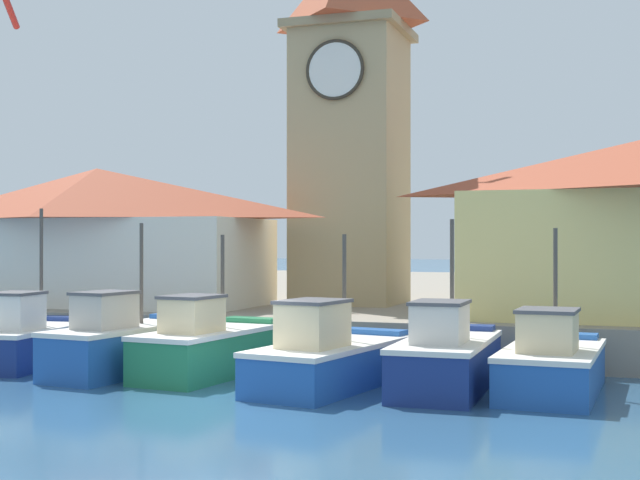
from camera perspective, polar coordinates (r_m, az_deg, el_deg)
ground_plane at (r=19.87m, az=-6.21°, el=-10.11°), size 300.00×300.00×0.00m
quay_wharf at (r=44.72m, az=8.14°, el=-3.74°), size 120.00×40.00×1.21m
fishing_boat_far_left at (r=26.12m, az=-18.09°, el=-6.12°), size 2.33×4.63×4.39m
fishing_boat_left_outer at (r=23.98m, az=-12.37°, el=-6.51°), size 2.42×5.20×3.95m
fishing_boat_left_inner at (r=23.16m, az=-7.12°, el=-6.81°), size 2.43×5.02×3.63m
fishing_boat_mid_left at (r=21.18m, az=0.63°, el=-7.56°), size 2.92×5.53×3.63m
fishing_boat_center at (r=21.04m, az=8.10°, el=-7.50°), size 2.00×5.04×3.99m
fishing_boat_mid_right at (r=20.99m, az=14.62°, el=-7.69°), size 2.25×4.84×3.77m
clock_tower at (r=32.60m, az=1.98°, el=8.22°), size 4.10×4.10×14.79m
warehouse_left at (r=32.85m, az=-14.09°, el=0.35°), size 12.27×5.48×4.86m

